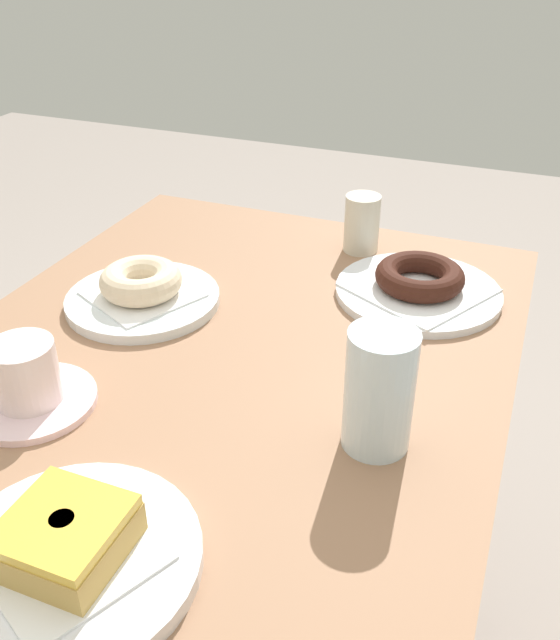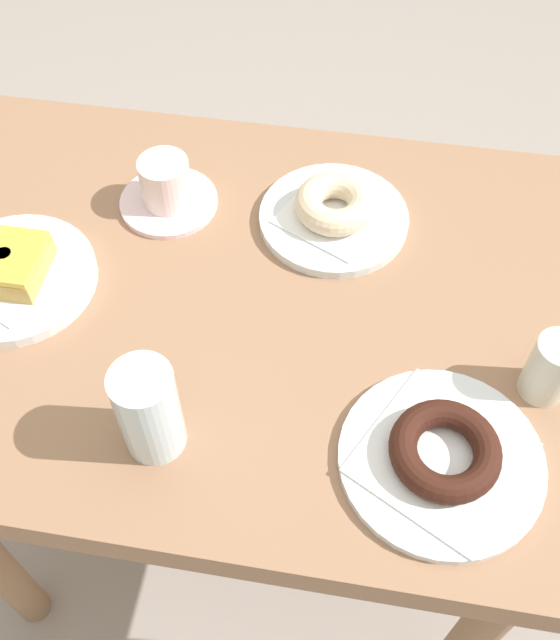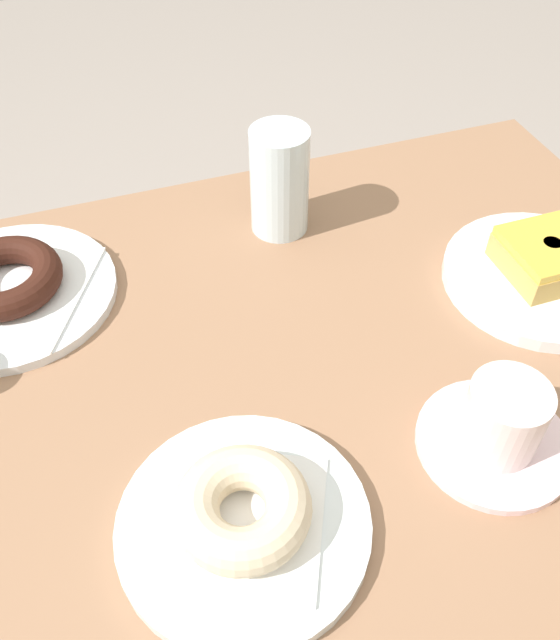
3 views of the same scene
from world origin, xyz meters
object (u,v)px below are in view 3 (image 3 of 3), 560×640
at_px(donut_sugar_ring, 242,508).
at_px(water_glass, 279,181).
at_px(plate_sugar_ring, 244,525).
at_px(coffee_cup, 500,425).
at_px(donut_chocolate_ring, 4,277).
at_px(plate_chocolate_ring, 11,294).
at_px(donut_glazed_square, 548,256).
at_px(plate_glazed_square, 540,277).

relative_size(donut_sugar_ring, water_glass, 0.85).
distance_m(plate_sugar_ring, coffee_cup, 0.23).
height_order(donut_chocolate_ring, water_glass, water_glass).
bearing_deg(donut_sugar_ring, plate_chocolate_ring, 115.22).
distance_m(donut_glazed_square, plate_chocolate_ring, 0.58).
height_order(donut_glazed_square, donut_chocolate_ring, donut_glazed_square).
relative_size(plate_sugar_ring, donut_sugar_ring, 1.88).
bearing_deg(donut_sugar_ring, coffee_cup, 0.95).
bearing_deg(donut_chocolate_ring, plate_sugar_ring, -64.78).
xyz_separation_m(donut_glazed_square, water_glass, (-0.24, 0.19, 0.03)).
relative_size(donut_sugar_ring, donut_chocolate_ring, 0.90).
bearing_deg(plate_chocolate_ring, plate_sugar_ring, -64.78).
relative_size(plate_glazed_square, donut_glazed_square, 2.34).
distance_m(plate_glazed_square, coffee_cup, 0.23).
bearing_deg(plate_sugar_ring, plate_chocolate_ring, 115.22).
relative_size(plate_glazed_square, plate_sugar_ring, 1.03).
bearing_deg(donut_glazed_square, plate_sugar_ring, -156.23).
bearing_deg(plate_chocolate_ring, donut_chocolate_ring, -90.00).
height_order(donut_glazed_square, water_glass, water_glass).
relative_size(plate_glazed_square, water_glass, 1.65).
xyz_separation_m(donut_glazed_square, coffee_cup, (-0.16, -0.17, -0.01)).
xyz_separation_m(donut_chocolate_ring, water_glass, (0.31, 0.02, 0.03)).
relative_size(plate_sugar_ring, plate_chocolate_ring, 0.91).
height_order(plate_glazed_square, coffee_cup, coffee_cup).
relative_size(plate_sugar_ring, coffee_cup, 1.50).
relative_size(donut_glazed_square, plate_chocolate_ring, 0.40).
height_order(donut_sugar_ring, coffee_cup, coffee_cup).
bearing_deg(donut_glazed_square, coffee_cup, -133.53).
xyz_separation_m(plate_glazed_square, coffee_cup, (-0.16, -0.17, 0.02)).
bearing_deg(donut_glazed_square, plate_chocolate_ring, 163.33).
xyz_separation_m(donut_glazed_square, plate_chocolate_ring, (-0.55, 0.17, -0.03)).
distance_m(plate_sugar_ring, water_glass, 0.40).
distance_m(plate_chocolate_ring, water_glass, 0.32).
distance_m(plate_sugar_ring, donut_chocolate_ring, 0.37).
bearing_deg(plate_sugar_ring, plate_glazed_square, 23.77).
bearing_deg(plate_chocolate_ring, donut_sugar_ring, -64.78).
bearing_deg(coffee_cup, plate_sugar_ring, -179.05).
bearing_deg(donut_glazed_square, donut_sugar_ring, -156.23).
distance_m(donut_glazed_square, plate_sugar_ring, 0.43).
xyz_separation_m(donut_glazed_square, plate_sugar_ring, (-0.39, -0.17, -0.03)).
distance_m(donut_glazed_square, water_glass, 0.30).
bearing_deg(coffee_cup, plate_chocolate_ring, 139.49).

